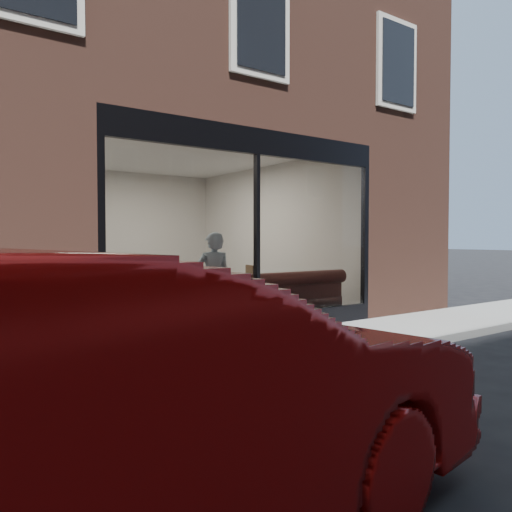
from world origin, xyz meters
TOP-DOWN VIEW (x-y plane):
  - ground at (0.00, 0.00)m, footprint 120.00×120.00m
  - sidewalk_near at (0.00, 1.00)m, footprint 40.00×2.00m
  - kerb_near at (0.00, -0.05)m, footprint 40.00×0.10m
  - host_building_pier_right at (3.75, 8.00)m, footprint 2.50×12.00m
  - host_building_backfill at (0.00, 11.00)m, footprint 5.00×6.00m
  - cafe_floor at (0.00, 5.00)m, footprint 6.00×6.00m
  - cafe_ceiling at (0.00, 5.00)m, footprint 6.00×6.00m
  - cafe_wall_back at (0.00, 7.99)m, footprint 5.00×0.00m
  - cafe_wall_left at (-2.49, 5.00)m, footprint 0.00×6.00m
  - cafe_wall_right at (2.49, 5.00)m, footprint 0.00×6.00m
  - storefront_kick at (0.00, 2.05)m, footprint 5.00×0.10m
  - storefront_header at (0.00, 2.05)m, footprint 5.00×0.10m
  - storefront_mullion at (0.00, 2.05)m, footprint 0.06×0.10m
  - storefront_glass at (0.00, 2.02)m, footprint 4.80×0.00m
  - banquette at (0.00, 2.45)m, footprint 4.00×0.55m
  - person at (-0.40, 2.70)m, footprint 0.66×0.52m
  - cafe_table_left at (-1.14, 3.41)m, footprint 0.62×0.62m
  - cafe_table_right at (1.79, 3.61)m, footprint 0.73×0.73m
  - cafe_chair_right at (1.16, 4.21)m, footprint 0.51×0.51m
  - wall_poster at (-2.45, 4.68)m, footprint 0.02×0.56m
  - parked_car at (-3.88, -2.17)m, footprint 4.58×2.20m

SIDE VIEW (x-z plane):
  - ground at x=0.00m, z-range 0.00..0.00m
  - sidewalk_near at x=0.00m, z-range 0.00..0.01m
  - cafe_floor at x=0.00m, z-range 0.02..0.02m
  - kerb_near at x=0.00m, z-range 0.00..0.12m
  - storefront_kick at x=0.00m, z-range 0.00..0.30m
  - banquette at x=0.00m, z-range 0.00..0.45m
  - cafe_chair_right at x=1.16m, z-range 0.22..0.26m
  - parked_car at x=-3.88m, z-range 0.00..1.45m
  - cafe_table_left at x=-1.14m, z-range 0.72..0.76m
  - cafe_table_right at x=1.79m, z-range 0.72..0.76m
  - person at x=-0.40m, z-range 0.00..1.60m
  - storefront_mullion at x=0.00m, z-range 0.30..2.80m
  - storefront_glass at x=0.00m, z-range -0.85..3.95m
  - wall_poster at x=-2.45m, z-range 1.19..1.93m
  - cafe_wall_back at x=0.00m, z-range -0.90..4.10m
  - cafe_wall_left at x=-2.49m, z-range -1.40..4.60m
  - cafe_wall_right at x=2.49m, z-range -1.40..4.60m
  - host_building_pier_right at x=3.75m, z-range 0.00..3.20m
  - host_building_backfill at x=0.00m, z-range 0.00..3.20m
  - storefront_header at x=0.00m, z-range 2.80..3.20m
  - cafe_ceiling at x=0.00m, z-range 3.19..3.19m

